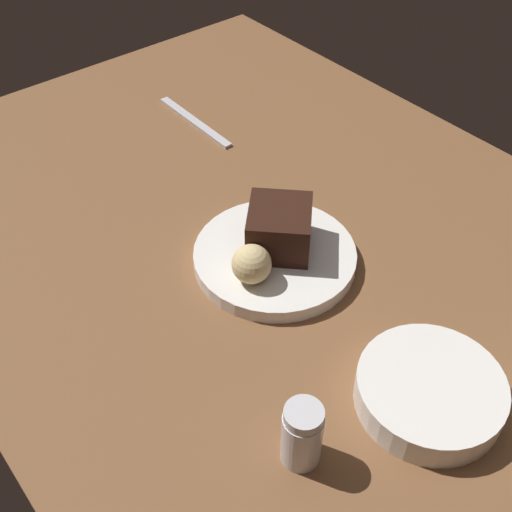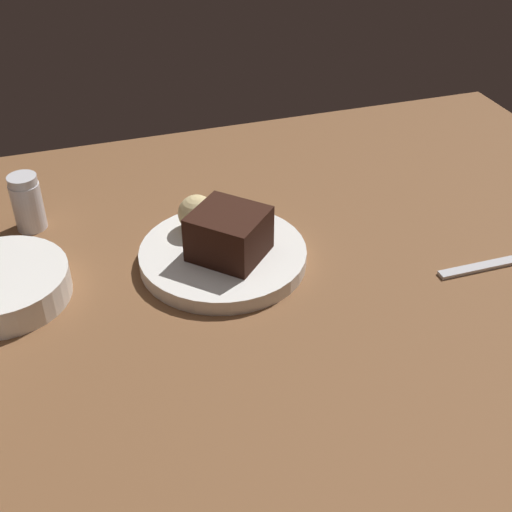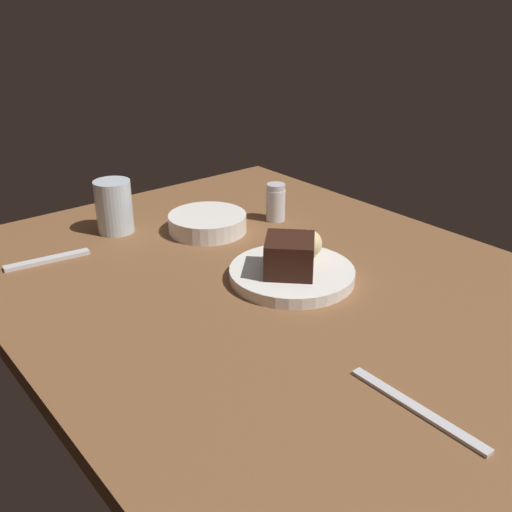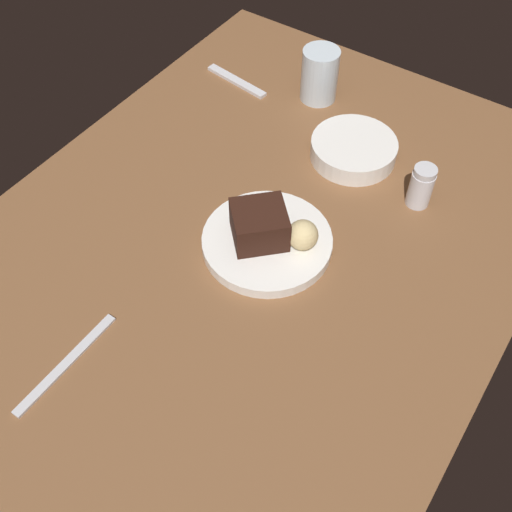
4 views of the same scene
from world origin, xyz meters
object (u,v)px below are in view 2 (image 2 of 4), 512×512
object	(u,v)px
dessert_plate	(223,256)
side_bowl	(2,285)
butter_knife	(506,262)
bread_roll	(197,214)
chocolate_cake_slice	(229,234)
salt_shaker	(27,203)

from	to	relation	value
dessert_plate	side_bowl	xyz separation A→B (cm)	(26.63, -1.27, 0.80)
dessert_plate	side_bowl	size ratio (longest dim) A/B	1.35
side_bowl	butter_knife	world-z (taller)	side_bowl
dessert_plate	bread_roll	distance (cm)	6.69
bread_roll	side_bowl	world-z (taller)	bread_roll
chocolate_cake_slice	bread_roll	distance (cm)	7.02
salt_shaker	side_bowl	xyz separation A→B (cm)	(3.92, 14.78, -2.11)
salt_shaker	side_bowl	world-z (taller)	salt_shaker
chocolate_cake_slice	butter_knife	world-z (taller)	chocolate_cake_slice
dessert_plate	chocolate_cake_slice	size ratio (longest dim) A/B	2.51
dessert_plate	butter_knife	xyz separation A→B (cm)	(-34.17, 11.44, -0.74)
salt_shaker	butter_knife	distance (cm)	63.28
dessert_plate	side_bowl	distance (cm)	26.67
dessert_plate	side_bowl	bearing A→B (deg)	-2.72
dessert_plate	butter_knife	distance (cm)	36.04
salt_shaker	side_bowl	size ratio (longest dim) A/B	0.50
butter_knife	bread_roll	bearing A→B (deg)	155.13
chocolate_cake_slice	salt_shaker	distance (cm)	28.95
salt_shaker	side_bowl	distance (cm)	15.44
dessert_plate	bread_roll	size ratio (longest dim) A/B	4.29
bread_roll	side_bowl	xyz separation A→B (cm)	(24.75, 4.14, -2.66)
bread_roll	butter_knife	bearing A→B (deg)	154.95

